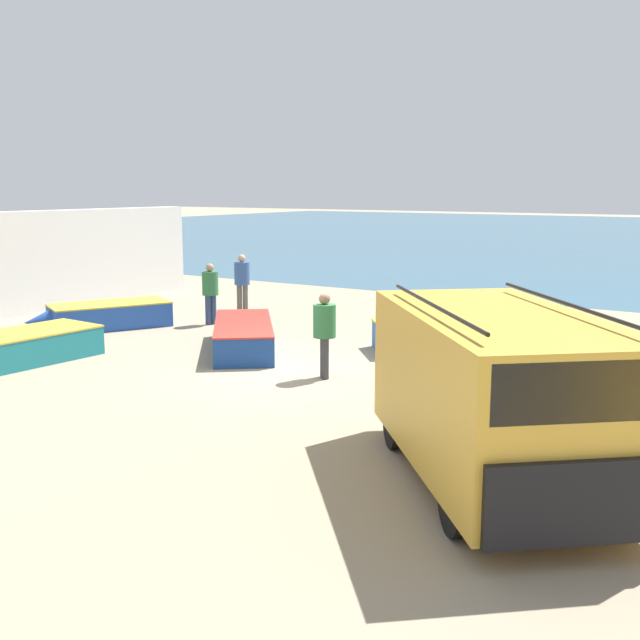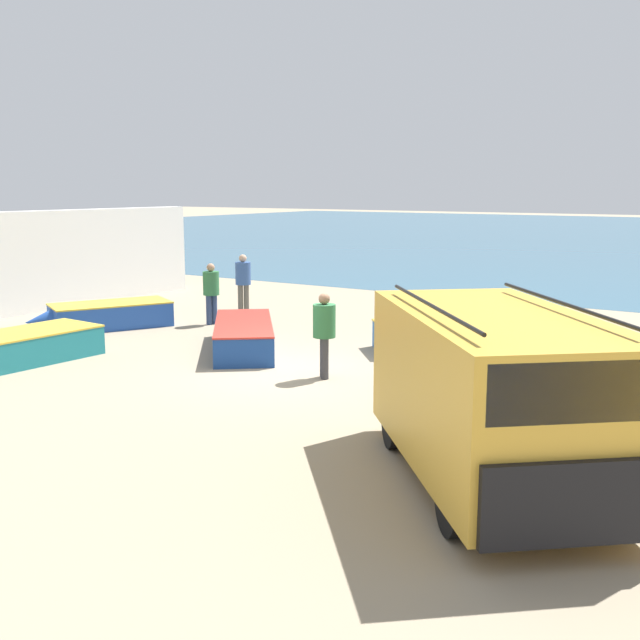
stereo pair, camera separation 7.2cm
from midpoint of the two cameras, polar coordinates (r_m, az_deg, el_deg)
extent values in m
plane|color=gray|center=(15.76, -2.29, -3.96)|extent=(200.00, 200.00, 0.00)
cube|color=silver|center=(24.12, -22.92, 3.89)|extent=(0.50, 14.99, 3.11)
cube|color=gold|center=(9.94, 13.31, -5.11)|extent=(4.67, 4.94, 1.96)
cube|color=black|center=(8.08, 19.25, -13.08)|extent=(1.60, 1.39, 0.88)
cube|color=#1E232D|center=(7.78, 19.47, -5.19)|extent=(1.51, 1.30, 0.63)
cylinder|color=black|center=(9.40, 21.92, -12.24)|extent=(0.64, 0.70, 0.73)
cylinder|color=black|center=(8.65, 10.36, -13.63)|extent=(0.64, 0.70, 0.73)
cylinder|color=black|center=(11.82, 15.07, -7.27)|extent=(0.64, 0.70, 0.73)
cylinder|color=black|center=(11.23, 5.83, -7.89)|extent=(0.64, 0.70, 0.73)
cylinder|color=black|center=(10.06, 18.13, 1.24)|extent=(2.50, 2.92, 0.05)
cylinder|color=black|center=(9.44, 8.72, 1.08)|extent=(2.50, 2.92, 0.05)
cube|color=#1E757F|center=(17.84, -21.45, -1.95)|extent=(1.73, 3.22, 0.64)
cube|color=gold|center=(17.79, -21.50, -1.15)|extent=(1.42, 0.29, 0.05)
cube|color=gold|center=(17.77, -21.52, -0.88)|extent=(1.74, 3.25, 0.04)
cube|color=navy|center=(17.83, -5.72, -1.29)|extent=(3.36, 3.74, 0.64)
cone|color=navy|center=(20.07, -5.74, -0.01)|extent=(0.99, 1.02, 0.61)
cube|color=#B22D23|center=(17.78, -5.73, -0.48)|extent=(1.07, 0.91, 0.05)
cube|color=#B22D23|center=(17.76, -5.74, -0.21)|extent=(3.39, 3.78, 0.04)
cube|color=#2D66AD|center=(18.09, 11.11, -1.27)|extent=(4.14, 3.83, 0.64)
cone|color=#2D66AD|center=(19.06, 18.43, -1.03)|extent=(1.10, 1.06, 0.61)
cube|color=gold|center=(18.04, 11.14, -0.47)|extent=(1.02, 1.15, 0.05)
cube|color=gold|center=(18.03, 11.15, -0.20)|extent=(4.18, 3.87, 0.04)
cube|color=#234CA3|center=(21.46, -15.54, 0.33)|extent=(2.73, 3.44, 0.65)
cone|color=#234CA3|center=(21.09, -20.55, -0.11)|extent=(0.86, 0.89, 0.61)
cube|color=gold|center=(21.42, -15.58, 1.01)|extent=(1.29, 0.80, 0.05)
cube|color=gold|center=(21.41, -15.59, 1.23)|extent=(2.76, 3.47, 0.04)
cylinder|color=#38383D|center=(14.32, 9.32, -3.87)|extent=(0.15, 0.15, 0.80)
cylinder|color=#38383D|center=(14.17, 9.17, -4.02)|extent=(0.15, 0.15, 0.80)
cylinder|color=#2D6B3D|center=(14.09, 9.33, -1.10)|extent=(0.43, 0.43, 0.64)
sphere|color=tan|center=(14.01, 9.38, 0.61)|extent=(0.22, 0.22, 0.22)
cylinder|color=#38383D|center=(15.23, 0.42, -2.81)|extent=(0.16, 0.16, 0.85)
cylinder|color=#38383D|center=(15.06, 0.50, -2.96)|extent=(0.16, 0.16, 0.85)
cylinder|color=#2D6B3D|center=(15.00, 0.46, -0.06)|extent=(0.46, 0.46, 0.67)
sphere|color=#8C664C|center=(14.93, 0.47, 1.64)|extent=(0.23, 0.23, 0.23)
cylinder|color=navy|center=(21.26, -8.37, 0.76)|extent=(0.16, 0.16, 0.84)
cylinder|color=navy|center=(21.34, -7.94, 0.81)|extent=(0.16, 0.16, 0.84)
cylinder|color=#2D6B3D|center=(21.19, -8.21, 2.79)|extent=(0.45, 0.45, 0.66)
sphere|color=tan|center=(21.14, -8.24, 3.98)|extent=(0.23, 0.23, 0.23)
cylinder|color=#5B564C|center=(23.20, -5.99, 1.64)|extent=(0.16, 0.16, 0.87)
cylinder|color=#5B564C|center=(23.20, -5.54, 1.64)|extent=(0.16, 0.16, 0.87)
cylinder|color=#335189|center=(23.10, -5.80, 3.56)|extent=(0.47, 0.47, 0.69)
sphere|color=tan|center=(23.05, -5.82, 4.70)|extent=(0.24, 0.24, 0.24)
camera|label=1|loc=(0.04, -89.87, 0.02)|focal=42.00mm
camera|label=2|loc=(0.04, 90.13, -0.02)|focal=42.00mm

